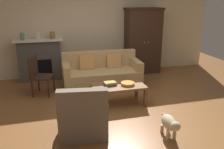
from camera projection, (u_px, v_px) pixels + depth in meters
name	position (u px, v px, depth m)	size (l,w,h in m)	color
ground_plane	(119.00, 107.00, 4.98)	(9.60, 9.60, 0.00)	brown
back_wall	(93.00, 26.00, 6.89)	(7.20, 0.10, 2.80)	beige
fireplace	(40.00, 59.00, 6.52)	(1.26, 0.48, 1.12)	#4C4947
armoire	(143.00, 41.00, 7.08)	(1.06, 0.57, 1.90)	#382319
couch	(102.00, 74.00, 6.09)	(1.95, 0.91, 0.86)	tan
coffee_table	(118.00, 88.00, 5.05)	(1.10, 0.60, 0.42)	brown
fruit_bowl	(128.00, 84.00, 5.03)	(0.29, 0.29, 0.06)	orange
book_stack	(110.00, 83.00, 5.02)	(0.26, 0.20, 0.07)	#38569E
mantel_vase_jade	(22.00, 36.00, 6.22)	(0.10, 0.10, 0.18)	slate
mantel_vase_cream	(38.00, 36.00, 6.31)	(0.10, 0.10, 0.19)	beige
mantel_vase_bronze	(52.00, 35.00, 6.41)	(0.14, 0.14, 0.19)	olive
armchair_near_left	(83.00, 116.00, 3.93)	(0.88, 0.88, 0.88)	#756656
side_chair_wooden	(39.00, 73.00, 5.51)	(0.57, 0.57, 0.90)	#382319
dog	(170.00, 123.00, 3.85)	(0.23, 0.57, 0.39)	beige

